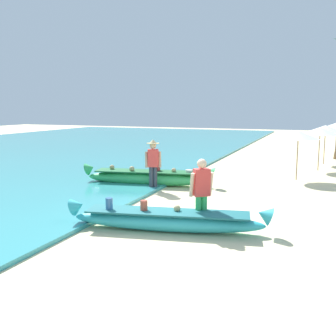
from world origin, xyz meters
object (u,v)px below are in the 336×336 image
Objects in this scene: boat_green_midground at (148,177)px; person_vendor_hatted at (153,161)px; person_tourist_customer at (201,190)px; boat_cyan_foreground at (167,220)px.

person_vendor_hatted reaches higher than boat_green_midground.
person_vendor_hatted is 4.54m from person_tourist_customer.
person_tourist_customer is at bearing -52.08° from person_vendor_hatted.
boat_cyan_foreground is 1.06m from person_tourist_customer.
person_tourist_customer is (2.79, -3.58, -0.06)m from person_vendor_hatted.
person_tourist_customer is (3.25, -4.18, 0.63)m from boat_green_midground.
boat_cyan_foreground is at bearing -61.02° from boat_green_midground.
person_tourist_customer is (0.69, 0.43, 0.67)m from boat_cyan_foreground.
boat_green_midground is at bearing 127.19° from person_vendor_hatted.
person_vendor_hatted is 1.04× the size of person_tourist_customer.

